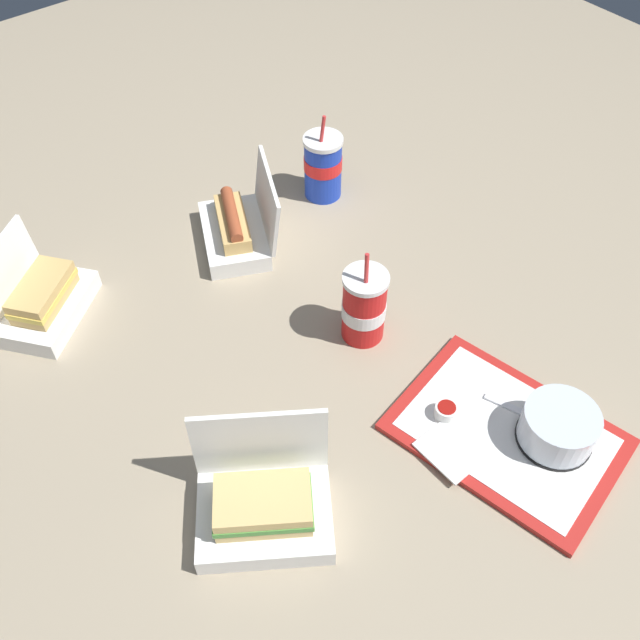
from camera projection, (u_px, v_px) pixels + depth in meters
The scene contains 11 objects.
ground_plane at pixel (296, 346), 1.36m from camera, with size 3.20×3.20×0.00m, color gray.
food_tray at pixel (506, 434), 1.22m from camera, with size 0.42×0.33×0.01m.
cake_container at pixel (558, 428), 1.18m from camera, with size 0.13×0.13×0.07m.
ketchup_cup at pixel (446, 411), 1.23m from camera, with size 0.04×0.04×0.02m.
napkin_stack at pixel (454, 448), 1.20m from camera, with size 0.10×0.10×0.00m, color white.
plastic_fork at pixel (514, 409), 1.25m from camera, with size 0.11×0.01×0.01m, color white.
clamshell_hotdog_back at pixel (238, 228), 1.52m from camera, with size 0.26×0.23×0.17m.
clamshell_sandwich_right at pixel (42, 300), 1.38m from camera, with size 0.24×0.25×0.16m.
clamshell_sandwich_front at pixel (264, 505), 1.09m from camera, with size 0.25×0.26×0.19m.
soda_cup_corner at pixel (364, 306), 1.32m from camera, with size 0.09×0.09×0.22m.
soda_cup_back at pixel (323, 166), 1.60m from camera, with size 0.09×0.09×0.21m.
Camera 1 is at (0.69, -0.50, 1.06)m, focal length 40.00 mm.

